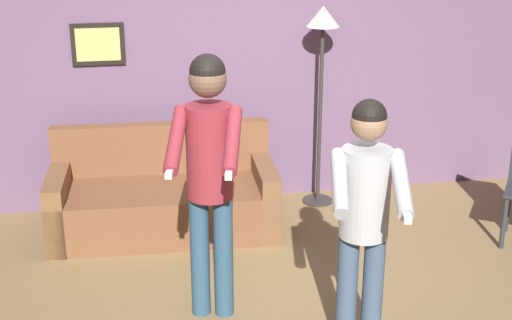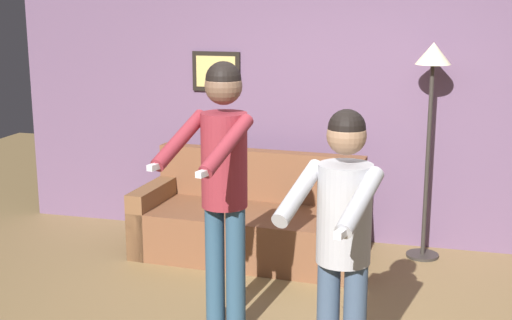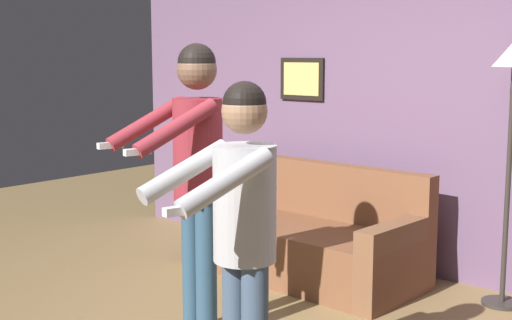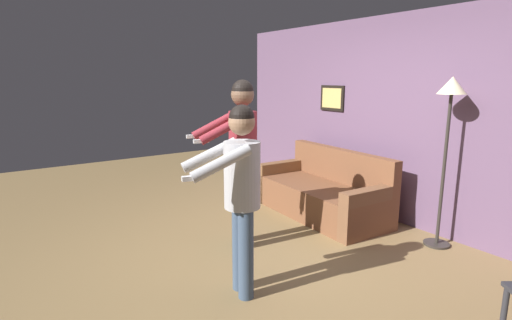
{
  "view_description": "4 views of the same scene",
  "coord_description": "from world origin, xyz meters",
  "px_view_note": "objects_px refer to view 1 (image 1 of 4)",
  "views": [
    {
      "loc": [
        -1.03,
        -4.24,
        2.66
      ],
      "look_at": [
        -0.28,
        -0.26,
        1.22
      ],
      "focal_mm": 50.0,
      "sensor_mm": 36.0,
      "label": 1
    },
    {
      "loc": [
        0.84,
        -4.21,
        2.21
      ],
      "look_at": [
        -0.22,
        -0.29,
        1.27
      ],
      "focal_mm": 50.0,
      "sensor_mm": 36.0,
      "label": 2
    },
    {
      "loc": [
        2.49,
        -2.98,
        1.76
      ],
      "look_at": [
        0.14,
        -0.19,
        1.21
      ],
      "focal_mm": 50.0,
      "sensor_mm": 36.0,
      "label": 3
    },
    {
      "loc": [
        3.01,
        -2.2,
        1.85
      ],
      "look_at": [
        -0.05,
        -0.11,
        1.07
      ],
      "focal_mm": 28.0,
      "sensor_mm": 36.0,
      "label": 4
    }
  ],
  "objects_px": {
    "couch": "(164,200)",
    "person_standing_right": "(365,206)",
    "torchiere_lamp": "(322,46)",
    "person_standing_left": "(209,163)"
  },
  "relations": [
    {
      "from": "torchiere_lamp",
      "to": "person_standing_right",
      "type": "distance_m",
      "value": 2.43
    },
    {
      "from": "person_standing_left",
      "to": "person_standing_right",
      "type": "height_order",
      "value": "person_standing_left"
    },
    {
      "from": "person_standing_right",
      "to": "torchiere_lamp",
      "type": "bearing_deg",
      "value": 80.82
    },
    {
      "from": "couch",
      "to": "torchiere_lamp",
      "type": "relative_size",
      "value": 1.05
    },
    {
      "from": "couch",
      "to": "person_standing_left",
      "type": "height_order",
      "value": "person_standing_left"
    },
    {
      "from": "couch",
      "to": "person_standing_right",
      "type": "bearing_deg",
      "value": -61.42
    },
    {
      "from": "couch",
      "to": "torchiere_lamp",
      "type": "height_order",
      "value": "torchiere_lamp"
    },
    {
      "from": "person_standing_left",
      "to": "person_standing_right",
      "type": "relative_size",
      "value": 1.11
    },
    {
      "from": "torchiere_lamp",
      "to": "person_standing_left",
      "type": "distance_m",
      "value": 2.21
    },
    {
      "from": "torchiere_lamp",
      "to": "person_standing_left",
      "type": "relative_size",
      "value": 1.02
    }
  ]
}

